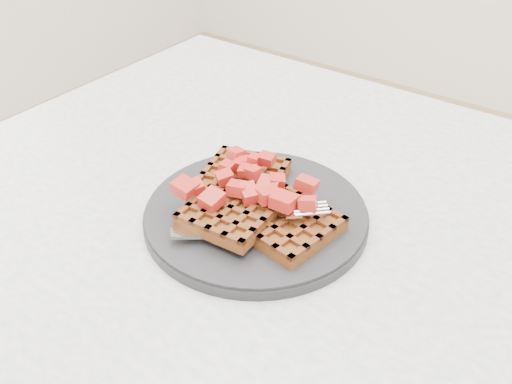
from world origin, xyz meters
TOP-DOWN VIEW (x-y plane):
  - table at (0.00, 0.00)m, footprint 1.20×0.80m
  - plate at (-0.15, -0.03)m, footprint 0.26×0.26m
  - waffles at (-0.15, -0.03)m, footprint 0.21×0.18m
  - strawberry_pile at (-0.15, -0.03)m, footprint 0.15×0.15m
  - fork at (-0.12, -0.06)m, footprint 0.15×0.14m

SIDE VIEW (x-z plane):
  - table at x=0.00m, z-range 0.26..1.01m
  - plate at x=-0.15m, z-range 0.75..0.77m
  - fork at x=-0.12m, z-range 0.77..0.78m
  - waffles at x=-0.15m, z-range 0.76..0.79m
  - strawberry_pile at x=-0.15m, z-range 0.79..0.82m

